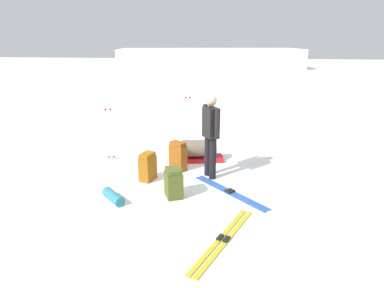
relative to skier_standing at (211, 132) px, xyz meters
name	(u,v)px	position (x,y,z in m)	size (l,w,h in m)	color
ground_plane	(192,176)	(-0.37, -0.01, -0.95)	(80.00, 80.00, 0.00)	white
distant_snow_ridge	(210,58)	(-1.34, 25.77, -0.09)	(16.39, 5.00, 1.72)	white
skier_standing	(211,132)	(0.00, 0.00, 0.00)	(0.37, 0.50, 1.70)	black
ski_pair_near	(223,239)	(0.31, -2.29, -0.94)	(0.90, 1.77, 0.05)	gold
ski_pair_far	(230,192)	(0.40, -0.72, -0.94)	(1.38, 1.44, 0.05)	#2A52A0
backpack_large_dark	(148,167)	(-1.24, -0.29, -0.68)	(0.33, 0.41, 0.57)	#935313
backpack_bright	(174,183)	(-0.60, -0.99, -0.69)	(0.39, 0.43, 0.55)	#48521E
backpack_small_spare	(178,156)	(-0.71, 0.31, -0.64)	(0.41, 0.37, 0.63)	#8F4912
ski_poles_planted_near	(110,131)	(-2.37, 0.82, -0.27)	(0.17, 0.10, 1.22)	#B0B3BD
ski_poles_planted_far	(188,119)	(-0.69, 2.06, -0.23)	(0.17, 0.10, 1.31)	#B9B5B8
gear_sled	(199,151)	(-0.30, 0.95, -0.73)	(1.17, 0.63, 0.49)	red
sleeping_mat_rolled	(113,197)	(-1.63, -1.29, -0.86)	(0.18, 0.18, 0.55)	teal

